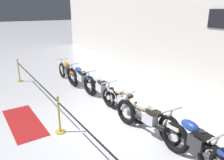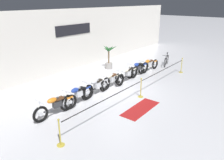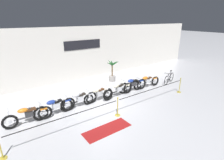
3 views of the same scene
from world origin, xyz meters
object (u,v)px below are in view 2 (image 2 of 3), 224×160
(potted_palm_left_of_row, at_px, (109,58))
(stanchion_mid_left, at_px, (141,91))
(motorcycle_blue_1, at_px, (78,95))
(motorcycle_cream_3, at_px, (111,80))
(stanchion_far_left, at_px, (125,92))
(motorcycle_cream_4, at_px, (127,75))
(stanchion_mid_right, at_px, (181,67))
(motorcycle_orange_6, at_px, (149,65))
(motorcycle_silver_2, at_px, (96,87))
(floor_banner, at_px, (141,109))
(motorcycle_orange_0, at_px, (56,106))
(motorcycle_blue_5, at_px, (138,69))
(bicycle, at_px, (166,61))

(potted_palm_left_of_row, height_order, stanchion_mid_left, potted_palm_left_of_row)
(motorcycle_blue_1, bearing_deg, potted_palm_left_of_row, 25.63)
(motorcycle_cream_3, height_order, stanchion_far_left, stanchion_far_left)
(motorcycle_cream_4, relative_size, stanchion_mid_right, 2.30)
(motorcycle_cream_4, distance_m, stanchion_mid_left, 2.32)
(motorcycle_cream_3, bearing_deg, motorcycle_orange_6, -1.91)
(motorcycle_silver_2, bearing_deg, motorcycle_orange_6, -0.87)
(motorcycle_silver_2, bearing_deg, stanchion_far_left, -94.15)
(potted_palm_left_of_row, height_order, floor_banner, potted_palm_left_of_row)
(motorcycle_orange_0, distance_m, motorcycle_blue_5, 6.68)
(motorcycle_cream_3, relative_size, potted_palm_left_of_row, 1.17)
(stanchion_mid_right, bearing_deg, floor_banner, -173.68)
(motorcycle_cream_4, height_order, potted_palm_left_of_row, potted_palm_left_of_row)
(motorcycle_cream_4, bearing_deg, motorcycle_silver_2, 177.39)
(motorcycle_cream_3, bearing_deg, stanchion_mid_left, -91.35)
(motorcycle_orange_0, xyz_separation_m, stanchion_mid_right, (9.19, -1.84, -0.11))
(motorcycle_blue_1, height_order, stanchion_mid_right, stanchion_mid_right)
(motorcycle_orange_0, xyz_separation_m, motorcycle_cream_4, (5.35, 0.01, -0.00))
(motorcycle_blue_5, bearing_deg, motorcycle_orange_6, -3.08)
(floor_banner, bearing_deg, motorcycle_cream_3, 65.81)
(motorcycle_silver_2, xyz_separation_m, floor_banner, (0.12, -2.67, -0.46))
(motorcycle_silver_2, xyz_separation_m, bicycle, (7.41, -0.39, -0.08))
(potted_palm_left_of_row, bearing_deg, floor_banner, -127.15)
(motorcycle_blue_1, xyz_separation_m, motorcycle_cream_3, (2.68, 0.14, -0.02))
(bicycle, bearing_deg, floor_banner, -162.64)
(motorcycle_cream_4, relative_size, stanchion_far_left, 0.23)
(motorcycle_orange_0, bearing_deg, motorcycle_blue_5, 1.00)
(motorcycle_orange_0, height_order, floor_banner, motorcycle_orange_0)
(motorcycle_cream_3, bearing_deg, motorcycle_cream_4, -7.24)
(motorcycle_orange_0, relative_size, motorcycle_blue_1, 0.99)
(motorcycle_silver_2, relative_size, stanchion_mid_left, 2.18)
(bicycle, xyz_separation_m, stanchion_mid_left, (-6.17, -1.57, -0.03))
(motorcycle_orange_6, height_order, stanchion_mid_right, stanchion_mid_right)
(bicycle, relative_size, stanchion_far_left, 0.16)
(motorcycle_orange_6, xyz_separation_m, stanchion_mid_right, (1.23, -1.88, -0.10))
(motorcycle_silver_2, height_order, motorcycle_cream_3, motorcycle_silver_2)
(motorcycle_blue_5, height_order, stanchion_mid_right, stanchion_mid_right)
(motorcycle_silver_2, relative_size, stanchion_mid_right, 2.18)
(motorcycle_orange_0, bearing_deg, motorcycle_cream_3, 2.59)
(potted_palm_left_of_row, height_order, stanchion_mid_right, potted_palm_left_of_row)
(bicycle, xyz_separation_m, stanchion_mid_right, (-0.91, -1.57, -0.03))
(motorcycle_orange_6, bearing_deg, motorcycle_cream_4, -179.10)
(bicycle, bearing_deg, stanchion_mid_left, -165.71)
(stanchion_mid_left, bearing_deg, stanchion_mid_right, 0.00)
(potted_palm_left_of_row, xyz_separation_m, stanchion_far_left, (-4.21, -4.50, -0.04))
(motorcycle_blue_1, distance_m, potted_palm_left_of_row, 6.06)
(motorcycle_cream_4, distance_m, floor_banner, 3.62)
(bicycle, height_order, potted_palm_left_of_row, potted_palm_left_of_row)
(stanchion_far_left, bearing_deg, stanchion_mid_right, 0.00)
(motorcycle_blue_5, bearing_deg, floor_banner, -145.39)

